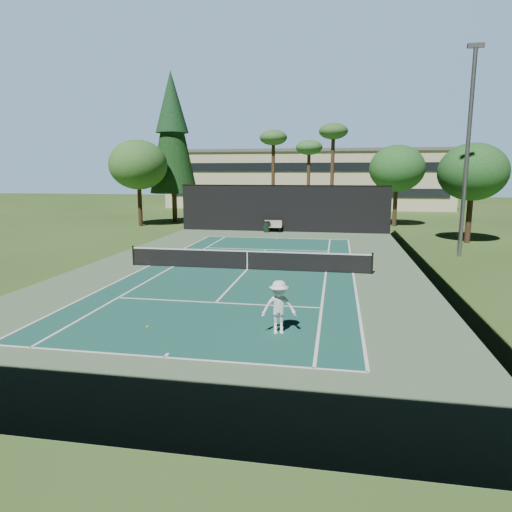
{
  "coord_description": "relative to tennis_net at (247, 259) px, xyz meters",
  "views": [
    {
      "loc": [
        4.57,
        -23.12,
        5.03
      ],
      "look_at": [
        1.0,
        -3.0,
        1.3
      ],
      "focal_mm": 32.0,
      "sensor_mm": 36.0,
      "label": 1
    }
  ],
  "objects": [
    {
      "name": "palm_a",
      "position": [
        -2.0,
        24.0,
        7.63
      ],
      "size": [
        2.8,
        2.8,
        9.32
      ],
      "color": "#45321D",
      "rests_on": "ground"
    },
    {
      "name": "apron_slab",
      "position": [
        0.0,
        0.0,
        -0.55
      ],
      "size": [
        18.0,
        32.0,
        0.01
      ],
      "primitive_type": "cube",
      "color": "#557250",
      "rests_on": "ground"
    },
    {
      "name": "player",
      "position": [
        2.86,
        -9.35,
        0.3
      ],
      "size": [
        1.23,
        0.88,
        1.72
      ],
      "primitive_type": "imported",
      "rotation": [
        0.0,
        0.0,
        0.23
      ],
      "color": "white",
      "rests_on": "ground"
    },
    {
      "name": "decid_tree_b",
      "position": [
        14.0,
        12.0,
        4.52
      ],
      "size": [
        4.8,
        4.8,
        7.14
      ],
      "color": "#422B1C",
      "rests_on": "ground"
    },
    {
      "name": "tennis_ball_c",
      "position": [
        -0.09,
        2.36,
        -0.53
      ],
      "size": [
        0.06,
        0.06,
        0.06
      ],
      "primitive_type": "sphere",
      "color": "#CEF337",
      "rests_on": "ground"
    },
    {
      "name": "court_lines",
      "position": [
        0.0,
        0.0,
        -0.54
      ],
      "size": [
        11.07,
        23.87,
        0.01
      ],
      "color": "white",
      "rests_on": "ground"
    },
    {
      "name": "fence",
      "position": [
        0.0,
        0.06,
        1.45
      ],
      "size": [
        18.04,
        32.05,
        4.03
      ],
      "color": "black",
      "rests_on": "ground"
    },
    {
      "name": "tennis_ball_b",
      "position": [
        -2.01,
        3.17,
        -0.53
      ],
      "size": [
        0.06,
        0.06,
        0.06
      ],
      "primitive_type": "sphere",
      "color": "#C3D530",
      "rests_on": "ground"
    },
    {
      "name": "decid_tree_a",
      "position": [
        10.0,
        22.0,
        4.86
      ],
      "size": [
        5.12,
        5.12,
        7.62
      ],
      "color": "#41301B",
      "rests_on": "ground"
    },
    {
      "name": "campus_building",
      "position": [
        0.0,
        45.98,
        3.65
      ],
      "size": [
        40.5,
        12.5,
        8.3
      ],
      "color": "beige",
      "rests_on": "ground"
    },
    {
      "name": "trash_bin",
      "position": [
        -1.32,
        15.37,
        -0.08
      ],
      "size": [
        0.56,
        0.56,
        0.95
      ],
      "color": "black",
      "rests_on": "ground"
    },
    {
      "name": "decid_tree_c",
      "position": [
        -14.0,
        18.0,
        5.21
      ],
      "size": [
        5.44,
        5.44,
        8.09
      ],
      "color": "#3E261A",
      "rests_on": "ground"
    },
    {
      "name": "court_surface",
      "position": [
        0.0,
        0.0,
        -0.55
      ],
      "size": [
        10.97,
        23.77,
        0.01
      ],
      "primitive_type": "cube",
      "color": "#195247",
      "rests_on": "ground"
    },
    {
      "name": "pine_tree",
      "position": [
        -12.0,
        22.0,
        9.0
      ],
      "size": [
        4.8,
        4.8,
        15.0
      ],
      "color": "#4C3220",
      "rests_on": "ground"
    },
    {
      "name": "tennis_ball_d",
      "position": [
        -4.59,
        5.84,
        -0.52
      ],
      "size": [
        0.07,
        0.07,
        0.07
      ],
      "primitive_type": "sphere",
      "color": "#C3E333",
      "rests_on": "ground"
    },
    {
      "name": "light_pole",
      "position": [
        12.0,
        6.0,
        5.9
      ],
      "size": [
        0.9,
        0.25,
        12.22
      ],
      "color": "gray",
      "rests_on": "ground"
    },
    {
      "name": "ground",
      "position": [
        0.0,
        0.0,
        -0.56
      ],
      "size": [
        160.0,
        160.0,
        0.0
      ],
      "primitive_type": "plane",
      "color": "#32541F",
      "rests_on": "ground"
    },
    {
      "name": "palm_c",
      "position": [
        4.0,
        23.0,
        8.05
      ],
      "size": [
        2.8,
        2.8,
        9.77
      ],
      "color": "#49331F",
      "rests_on": "ground"
    },
    {
      "name": "park_bench",
      "position": [
        -0.8,
        15.52,
        -0.01
      ],
      "size": [
        1.5,
        0.45,
        1.02
      ],
      "color": "#B8AF98",
      "rests_on": "ground"
    },
    {
      "name": "tennis_net",
      "position": [
        0.0,
        0.0,
        0.0
      ],
      "size": [
        12.9,
        0.1,
        1.1
      ],
      "color": "black",
      "rests_on": "ground"
    },
    {
      "name": "palm_b",
      "position": [
        1.5,
        26.0,
        6.8
      ],
      "size": [
        2.8,
        2.8,
        8.42
      ],
      "color": "#4D3621",
      "rests_on": "ground"
    },
    {
      "name": "tennis_ball_a",
      "position": [
        -1.46,
        -9.61,
        -0.52
      ],
      "size": [
        0.08,
        0.08,
        0.08
      ],
      "primitive_type": "sphere",
      "color": "#BCDA31",
      "rests_on": "ground"
    }
  ]
}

